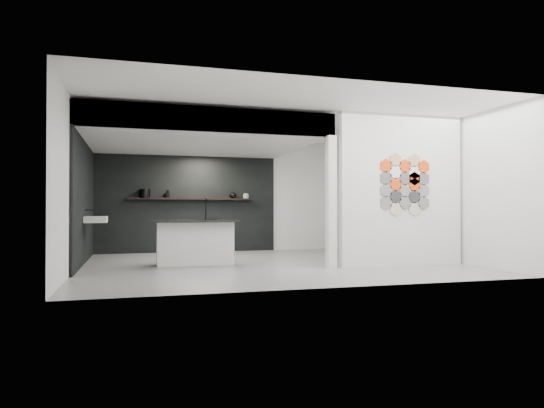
{
  "coord_description": "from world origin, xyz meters",
  "views": [
    {
      "loc": [
        -2.54,
        -8.97,
        1.04
      ],
      "look_at": [
        0.1,
        0.3,
        1.15
      ],
      "focal_mm": 32.0,
      "sensor_mm": 36.0,
      "label": 1
    }
  ],
  "objects_px": {
    "glass_vase": "(246,196)",
    "bottle_dark": "(168,194)",
    "partition_panel": "(401,190)",
    "glass_bowl": "(246,196)",
    "utensil_cup": "(166,196)",
    "kitchen_island": "(195,242)",
    "wall_basin": "(96,220)",
    "kettle": "(233,195)",
    "stockpot": "(145,193)"
  },
  "relations": [
    {
      "from": "glass_vase",
      "to": "bottle_dark",
      "type": "height_order",
      "value": "bottle_dark"
    },
    {
      "from": "partition_panel",
      "to": "glass_bowl",
      "type": "relative_size",
      "value": 19.98
    },
    {
      "from": "partition_panel",
      "to": "utensil_cup",
      "type": "distance_m",
      "value": 5.58
    },
    {
      "from": "kitchen_island",
      "to": "wall_basin",
      "type": "bearing_deg",
      "value": 162.25
    },
    {
      "from": "partition_panel",
      "to": "bottle_dark",
      "type": "relative_size",
      "value": 15.57
    },
    {
      "from": "glass_vase",
      "to": "wall_basin",
      "type": "bearing_deg",
      "value": -148.65
    },
    {
      "from": "wall_basin",
      "to": "kitchen_island",
      "type": "xyz_separation_m",
      "value": [
        1.8,
        -0.61,
        -0.42
      ]
    },
    {
      "from": "bottle_dark",
      "to": "glass_bowl",
      "type": "bearing_deg",
      "value": 0.0
    },
    {
      "from": "bottle_dark",
      "to": "utensil_cup",
      "type": "bearing_deg",
      "value": 180.0
    },
    {
      "from": "bottle_dark",
      "to": "kettle",
      "type": "bearing_deg",
      "value": 0.0
    },
    {
      "from": "kettle",
      "to": "utensil_cup",
      "type": "distance_m",
      "value": 1.63
    },
    {
      "from": "stockpot",
      "to": "bottle_dark",
      "type": "distance_m",
      "value": 0.54
    },
    {
      "from": "utensil_cup",
      "to": "glass_bowl",
      "type": "bearing_deg",
      "value": 0.0
    },
    {
      "from": "partition_panel",
      "to": "glass_bowl",
      "type": "bearing_deg",
      "value": 118.23
    },
    {
      "from": "bottle_dark",
      "to": "utensil_cup",
      "type": "relative_size",
      "value": 1.75
    },
    {
      "from": "kitchen_island",
      "to": "glass_bowl",
      "type": "xyz_separation_m",
      "value": [
        1.59,
        2.67,
        0.94
      ]
    },
    {
      "from": "kitchen_island",
      "to": "glass_vase",
      "type": "distance_m",
      "value": 3.25
    },
    {
      "from": "kitchen_island",
      "to": "stockpot",
      "type": "height_order",
      "value": "stockpot"
    },
    {
      "from": "kettle",
      "to": "glass_vase",
      "type": "relative_size",
      "value": 1.35
    },
    {
      "from": "bottle_dark",
      "to": "kitchen_island",
      "type": "bearing_deg",
      "value": -82.96
    },
    {
      "from": "stockpot",
      "to": "bottle_dark",
      "type": "xyz_separation_m",
      "value": [
        0.54,
        0.0,
        -0.01
      ]
    },
    {
      "from": "glass_bowl",
      "to": "glass_vase",
      "type": "distance_m",
      "value": 0.01
    },
    {
      "from": "kettle",
      "to": "bottle_dark",
      "type": "height_order",
      "value": "bottle_dark"
    },
    {
      "from": "wall_basin",
      "to": "kettle",
      "type": "relative_size",
      "value": 3.54
    },
    {
      "from": "wall_basin",
      "to": "bottle_dark",
      "type": "xyz_separation_m",
      "value": [
        1.47,
        2.07,
        0.56
      ]
    },
    {
      "from": "partition_panel",
      "to": "kettle",
      "type": "xyz_separation_m",
      "value": [
        -2.4,
        3.87,
        -0.01
      ]
    },
    {
      "from": "kitchen_island",
      "to": "kettle",
      "type": "relative_size",
      "value": 9.46
    },
    {
      "from": "stockpot",
      "to": "kettle",
      "type": "distance_m",
      "value": 2.13
    },
    {
      "from": "glass_bowl",
      "to": "utensil_cup",
      "type": "height_order",
      "value": "utensil_cup"
    },
    {
      "from": "bottle_dark",
      "to": "stockpot",
      "type": "bearing_deg",
      "value": 180.0
    },
    {
      "from": "wall_basin",
      "to": "utensil_cup",
      "type": "relative_size",
      "value": 5.84
    },
    {
      "from": "kitchen_island",
      "to": "glass_bowl",
      "type": "height_order",
      "value": "glass_bowl"
    },
    {
      "from": "wall_basin",
      "to": "bottle_dark",
      "type": "bearing_deg",
      "value": 54.47
    },
    {
      "from": "partition_panel",
      "to": "kettle",
      "type": "distance_m",
      "value": 4.55
    },
    {
      "from": "stockpot",
      "to": "utensil_cup",
      "type": "xyz_separation_m",
      "value": [
        0.5,
        0.0,
        -0.05
      ]
    },
    {
      "from": "glass_bowl",
      "to": "partition_panel",
      "type": "bearing_deg",
      "value": -61.77
    },
    {
      "from": "kettle",
      "to": "glass_bowl",
      "type": "height_order",
      "value": "kettle"
    },
    {
      "from": "stockpot",
      "to": "glass_vase",
      "type": "distance_m",
      "value": 2.45
    },
    {
      "from": "partition_panel",
      "to": "kitchen_island",
      "type": "bearing_deg",
      "value": 161.95
    },
    {
      "from": "partition_panel",
      "to": "stockpot",
      "type": "bearing_deg",
      "value": 139.51
    },
    {
      "from": "glass_vase",
      "to": "kitchen_island",
      "type": "bearing_deg",
      "value": -120.68
    },
    {
      "from": "kettle",
      "to": "bottle_dark",
      "type": "distance_m",
      "value": 1.59
    },
    {
      "from": "stockpot",
      "to": "glass_vase",
      "type": "xyz_separation_m",
      "value": [
        2.45,
        0.0,
        -0.04
      ]
    },
    {
      "from": "kettle",
      "to": "glass_bowl",
      "type": "xyz_separation_m",
      "value": [
        0.33,
        0.0,
        -0.02
      ]
    },
    {
      "from": "glass_bowl",
      "to": "utensil_cup",
      "type": "distance_m",
      "value": 1.95
    },
    {
      "from": "kitchen_island",
      "to": "kettle",
      "type": "bearing_deg",
      "value": 65.61
    },
    {
      "from": "kettle",
      "to": "utensil_cup",
      "type": "bearing_deg",
      "value": -155.05
    },
    {
      "from": "kitchen_island",
      "to": "bottle_dark",
      "type": "height_order",
      "value": "bottle_dark"
    },
    {
      "from": "stockpot",
      "to": "kettle",
      "type": "xyz_separation_m",
      "value": [
        2.13,
        0.0,
        -0.03
      ]
    },
    {
      "from": "kettle",
      "to": "glass_vase",
      "type": "xyz_separation_m",
      "value": [
        0.33,
        0.0,
        -0.01
      ]
    }
  ]
}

